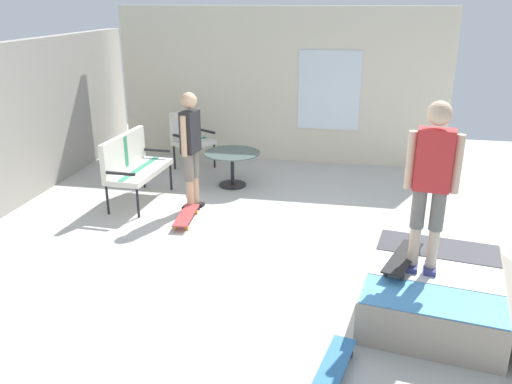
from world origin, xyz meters
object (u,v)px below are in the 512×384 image
object	(u,v)px
skateboard_by_bench	(186,216)
patio_table	(232,162)
person_watching	(191,142)
skate_ramp	(436,291)
skateboard_on_ramp	(403,258)
patio_bench	(132,162)
skateboard_spare	(334,366)
patio_chair_near_house	(189,134)
person_skater	(432,177)

from	to	relation	value
skateboard_by_bench	patio_table	bearing A→B (deg)	-10.67
person_watching	skateboard_by_bench	bearing A→B (deg)	-173.90
patio_table	person_watching	bearing A→B (deg)	161.82
skate_ramp	skateboard_on_ramp	distance (m)	0.46
patio_bench	patio_table	world-z (taller)	patio_bench
person_watching	skateboard_spare	bearing A→B (deg)	-146.04
patio_chair_near_house	patio_table	size ratio (longest dim) A/B	1.13
patio_chair_near_house	patio_table	xyz separation A→B (m)	(-0.85, -0.99, -0.21)
patio_chair_near_house	skateboard_by_bench	size ratio (longest dim) A/B	1.26
patio_table	skateboard_spare	distance (m)	4.74
patio_bench	person_skater	bearing A→B (deg)	-119.85
skate_ramp	skateboard_by_bench	xyz separation A→B (m)	(1.66, 3.09, -0.13)
person_watching	skateboard_on_ramp	xyz separation A→B (m)	(-2.11, -2.81, -0.47)
patio_chair_near_house	skateboard_spare	world-z (taller)	patio_chair_near_house
skateboard_spare	patio_chair_near_house	bearing A→B (deg)	28.84
patio_bench	skateboard_spare	bearing A→B (deg)	-136.97
person_watching	person_skater	world-z (taller)	person_skater
patio_table	person_watching	distance (m)	1.25
skate_ramp	person_watching	world-z (taller)	person_watching
patio_table	skateboard_by_bench	world-z (taller)	patio_table
skate_ramp	patio_bench	xyz separation A→B (m)	(2.27, 4.11, 0.40)
person_watching	patio_bench	bearing A→B (deg)	83.54
patio_bench	skateboard_spare	xyz separation A→B (m)	(-3.41, -3.18, -0.53)
skate_ramp	skateboard_spare	bearing A→B (deg)	140.79
patio_table	skateboard_on_ramp	xyz separation A→B (m)	(-3.16, -2.46, 0.12)
patio_table	skateboard_spare	size ratio (longest dim) A/B	1.09
skate_ramp	patio_table	distance (m)	4.26
person_watching	person_skater	distance (m)	3.69
person_watching	skateboard_on_ramp	world-z (taller)	person_watching
patio_bench	skateboard_on_ramp	xyz separation A→B (m)	(-2.22, -3.76, -0.09)
patio_table	skateboard_spare	xyz separation A→B (m)	(-4.35, -1.88, -0.32)
skate_ramp	skateboard_spare	distance (m)	1.47
skate_ramp	skateboard_by_bench	distance (m)	3.51
person_skater	skateboard_by_bench	world-z (taller)	person_skater
skateboard_spare	patio_bench	bearing A→B (deg)	43.03
skate_ramp	skateboard_spare	size ratio (longest dim) A/B	2.50
skate_ramp	skateboard_by_bench	bearing A→B (deg)	61.78
skate_ramp	person_skater	size ratio (longest dim) A/B	1.26
skate_ramp	skateboard_on_ramp	size ratio (longest dim) A/B	2.51
skateboard_by_bench	skateboard_spare	size ratio (longest dim) A/B	0.99
skateboard_on_ramp	skateboard_spare	bearing A→B (deg)	153.71
person_watching	person_skater	bearing A→B (deg)	-125.84
skate_ramp	patio_chair_near_house	bearing A→B (deg)	43.04
patio_chair_near_house	person_skater	bearing A→B (deg)	-138.22
patio_table	patio_bench	bearing A→B (deg)	125.83
skate_ramp	person_watching	distance (m)	3.89
person_skater	skateboard_spare	xyz separation A→B (m)	(-1.15, 0.76, -1.30)
patio_chair_near_house	person_watching	xyz separation A→B (m)	(-1.90, -0.64, 0.38)
skateboard_on_ramp	patio_bench	bearing A→B (deg)	59.49
patio_table	person_skater	distance (m)	4.26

